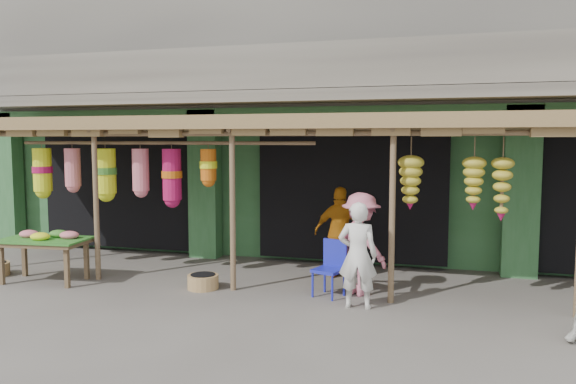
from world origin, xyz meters
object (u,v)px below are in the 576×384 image
(person_vendor, at_px, (341,233))
(person_shopper, at_px, (361,244))
(flower_table, at_px, (46,241))
(blue_chair, at_px, (331,265))
(person_front, at_px, (358,255))

(person_vendor, xyz_separation_m, person_shopper, (0.50, -0.97, -0.00))
(flower_table, bearing_deg, person_vendor, 13.44)
(person_vendor, bearing_deg, blue_chair, 95.86)
(blue_chair, relative_size, person_front, 0.56)
(blue_chair, bearing_deg, person_front, -27.55)
(blue_chair, height_order, person_front, person_front)
(blue_chair, distance_m, person_vendor, 1.19)
(flower_table, height_order, person_vendor, person_vendor)
(flower_table, bearing_deg, person_shopper, 1.70)
(person_vendor, bearing_deg, person_front, 110.89)
(flower_table, xyz_separation_m, person_shopper, (5.25, 0.68, 0.10))
(blue_chair, bearing_deg, person_vendor, 113.15)
(person_vendor, relative_size, person_shopper, 1.00)
(blue_chair, height_order, person_shopper, person_shopper)
(flower_table, relative_size, blue_chair, 1.76)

